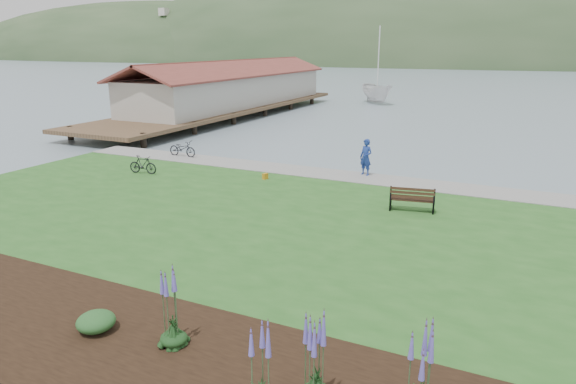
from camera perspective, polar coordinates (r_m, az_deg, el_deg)
name	(u,v)px	position (r m, az deg, el deg)	size (l,w,h in m)	color
ground	(301,227)	(20.28, 1.47, -3.86)	(600.00, 600.00, 0.00)	slate
lawn	(278,239)	(18.52, -1.07, -5.19)	(34.00, 20.00, 0.40)	#24571F
shoreline_path	(357,177)	(26.34, 7.63, 1.65)	(34.00, 2.20, 0.03)	gray
garden_bed	(239,378)	(11.08, -5.52, -19.91)	(24.00, 4.40, 0.04)	black
pier_pavilion	(232,88)	(52.99, -6.25, 11.38)	(8.00, 36.00, 5.40)	#4C3826
park_bench	(412,199)	(21.23, 13.63, -0.73)	(1.85, 1.02, 1.09)	black
person	(366,154)	(26.57, 8.66, 4.17)	(0.81, 0.56, 2.23)	navy
bicycle_a	(182,149)	(31.56, -11.66, 4.76)	(1.88, 0.66, 0.98)	black
bicycle_b	(143,165)	(27.82, -15.84, 2.94)	(1.58, 0.46, 0.95)	black
sailboat	(376,103)	(63.98, 9.80, 9.67)	(10.88, 11.07, 28.68)	silver
pannier	(265,176)	(25.76, -2.55, 1.76)	(0.18, 0.27, 0.29)	#C37E16
echium_0	(260,377)	(9.67, -3.08, -19.84)	(0.62, 0.62, 2.15)	#123313
echium_1	(316,358)	(9.96, 3.16, -17.97)	(0.62, 0.62, 2.12)	#123313
echium_2	(423,379)	(9.85, 14.75, -19.41)	(0.62, 0.62, 2.00)	#123313
echium_4	(172,307)	(11.80, -12.80, -12.36)	(0.62, 0.62, 2.29)	#123313
shrub_0	(96,322)	(13.19, -20.56, -13.33)	(0.90, 0.90, 0.45)	#1E4C21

